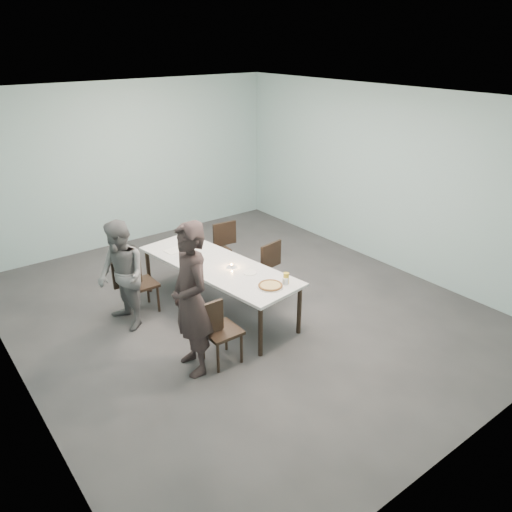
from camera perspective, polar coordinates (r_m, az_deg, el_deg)
ground at (r=7.43m, az=-1.88°, el=-6.06°), size 7.00×7.00×0.00m
room_shell at (r=6.65m, az=-2.12°, el=9.22°), size 6.02×7.02×3.01m
table at (r=7.09m, az=-4.43°, el=-1.35°), size 1.24×2.70×0.75m
chair_near_left at (r=6.05m, az=-4.61°, el=-8.22°), size 0.61×0.42×0.87m
chair_far_left at (r=7.32m, az=-13.63°, el=-2.81°), size 0.61×0.42×0.87m
chair_near_right at (r=7.51m, az=1.14°, el=-1.36°), size 0.64×0.48×0.87m
chair_far_right at (r=8.38m, az=-4.25°, el=1.36°), size 0.63×0.47×0.87m
diner_near at (r=5.78m, az=-7.45°, el=-4.98°), size 0.54×0.74×1.88m
diner_far at (r=6.91m, az=-15.10°, el=-2.23°), size 0.62×0.77×1.53m
pizza at (r=6.41m, az=1.66°, el=-3.41°), size 0.34×0.34×0.04m
side_plate at (r=6.78m, az=-0.71°, el=-1.93°), size 0.18×0.18×0.01m
beer_glass at (r=6.48m, az=3.46°, el=-2.56°), size 0.08×0.08×0.15m
water_tumbler at (r=6.48m, az=3.37°, el=-2.86°), size 0.08×0.08×0.09m
tealight at (r=6.95m, az=-2.80°, el=-1.13°), size 0.06×0.06×0.05m
amber_tumbler at (r=7.45m, az=-8.15°, el=0.59°), size 0.07×0.07×0.08m
menu at (r=7.59m, az=-9.23°, el=0.67°), size 0.33×0.26×0.01m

